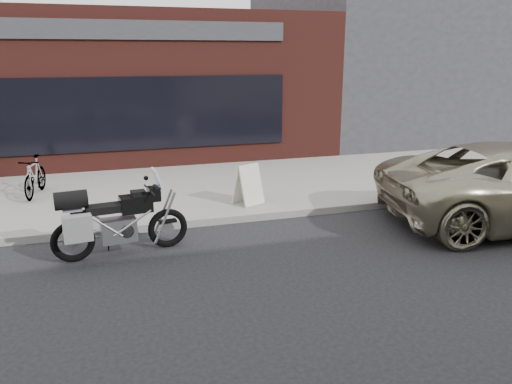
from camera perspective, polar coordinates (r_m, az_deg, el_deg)
name	(u,v)px	position (r m, az deg, el deg)	size (l,w,h in m)	color
ground	(299,325)	(6.51, 4.97, -14.89)	(120.00, 120.00, 0.00)	black
near_sidewalk	(197,185)	(12.79, -6.80, 0.85)	(44.00, 6.00, 0.15)	gray
storefront	(104,84)	(19.20, -16.96, 11.77)	(14.00, 10.07, 4.50)	#51201A
neighbour_building	(396,61)	(22.72, 15.76, 14.24)	(10.00, 10.00, 6.00)	#2C2C32
motorcycle	(112,221)	(8.61, -16.13, -3.18)	(2.27, 0.92, 1.44)	black
bicycle_rear	(35,176)	(12.41, -23.96, 1.65)	(0.42, 1.50, 0.90)	gray
sandwich_sign	(248,184)	(10.75, -0.90, 0.91)	(0.69, 0.67, 0.86)	silver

